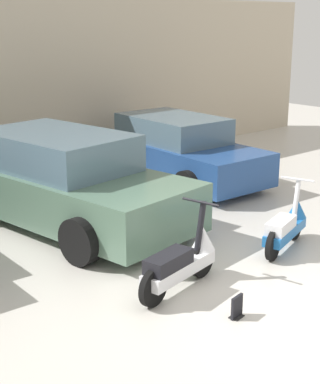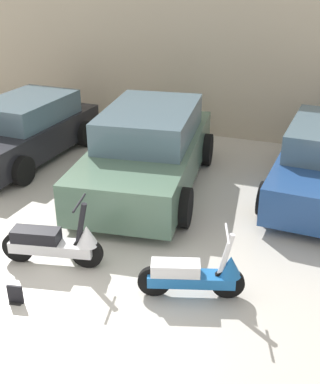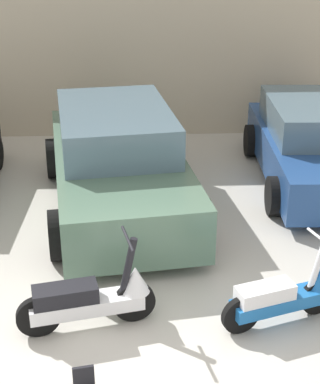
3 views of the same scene
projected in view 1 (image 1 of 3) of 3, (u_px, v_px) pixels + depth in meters
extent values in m
plane|color=beige|center=(267.00, 306.00, 6.79)|extent=(28.00, 28.00, 0.00)
cylinder|color=black|center=(202.00, 260.00, 7.52)|extent=(0.47, 0.18, 0.46)
cylinder|color=black|center=(153.00, 288.00, 6.74)|extent=(0.47, 0.18, 0.46)
cube|color=silver|center=(179.00, 268.00, 7.11)|extent=(1.23, 0.53, 0.16)
cube|color=black|center=(169.00, 261.00, 6.90)|extent=(0.71, 0.40, 0.18)
cylinder|color=black|center=(200.00, 227.00, 7.34)|extent=(0.22, 0.12, 0.65)
cylinder|color=black|center=(201.00, 202.00, 7.25)|extent=(0.14, 0.53, 0.03)
cone|color=silver|center=(203.00, 238.00, 7.45)|extent=(0.37, 0.37, 0.30)
cylinder|color=black|center=(296.00, 225.00, 8.81)|extent=(0.43, 0.20, 0.43)
cylinder|color=black|center=(273.00, 245.00, 8.03)|extent=(0.43, 0.20, 0.43)
cube|color=#1E66B2|center=(285.00, 231.00, 8.41)|extent=(1.14, 0.59, 0.15)
cube|color=white|center=(281.00, 225.00, 8.20)|extent=(0.67, 0.43, 0.17)
cylinder|color=white|center=(296.00, 199.00, 8.65)|extent=(0.21, 0.13, 0.60)
cylinder|color=white|center=(298.00, 179.00, 8.56)|extent=(0.18, 0.48, 0.03)
cone|color=#1E66B2|center=(297.00, 208.00, 8.75)|extent=(0.36, 0.36, 0.28)
cube|color=#51705B|center=(68.00, 192.00, 9.33)|extent=(2.39, 4.55, 0.72)
cube|color=slate|center=(55.00, 150.00, 9.31)|extent=(1.91, 2.63, 0.57)
cylinder|color=black|center=(171.00, 208.00, 9.21)|extent=(0.32, 0.69, 0.66)
cylinder|color=black|center=(80.00, 241.00, 7.86)|extent=(0.32, 0.69, 0.66)
cylinder|color=black|center=(60.00, 179.00, 10.91)|extent=(0.32, 0.69, 0.66)
cube|color=navy|center=(180.00, 158.00, 11.91)|extent=(1.76, 3.90, 0.64)
cube|color=slate|center=(173.00, 128.00, 11.92)|extent=(1.49, 2.21, 0.50)
cylinder|color=black|center=(251.00, 172.00, 11.57)|extent=(0.22, 0.59, 0.58)
cylinder|color=black|center=(188.00, 186.00, 10.58)|extent=(0.22, 0.59, 0.58)
cylinder|color=black|center=(174.00, 151.00, 13.36)|extent=(0.22, 0.59, 0.58)
cylinder|color=black|center=(113.00, 162.00, 12.36)|extent=(0.22, 0.59, 0.58)
cube|color=black|center=(236.00, 317.00, 6.54)|extent=(0.18, 0.15, 0.01)
cube|color=black|center=(237.00, 307.00, 6.50)|extent=(0.20, 0.07, 0.26)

